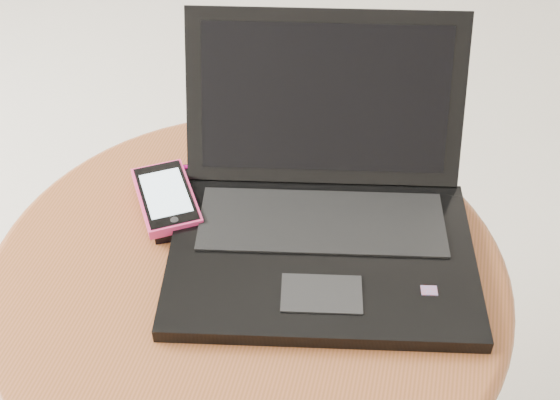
# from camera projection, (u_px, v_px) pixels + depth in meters

# --- Properties ---
(table) EXTENTS (0.58, 0.58, 0.46)m
(table) POSITION_uv_depth(u_px,v_px,m) (250.00, 322.00, 0.87)
(table) COLOR brown
(table) RESTS_ON ground
(laptop) EXTENTS (0.38, 0.38, 0.20)m
(laptop) POSITION_uv_depth(u_px,v_px,m) (322.00, 209.00, 0.81)
(laptop) COLOR black
(laptop) RESTS_ON table
(phone_black) EXTENTS (0.11, 0.14, 0.01)m
(phone_black) POSITION_uv_depth(u_px,v_px,m) (177.00, 202.00, 0.87)
(phone_black) COLOR black
(phone_black) RESTS_ON table
(phone_pink) EXTENTS (0.11, 0.13, 0.01)m
(phone_pink) POSITION_uv_depth(u_px,v_px,m) (166.00, 197.00, 0.86)
(phone_pink) COLOR #D82F68
(phone_pink) RESTS_ON phone_black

